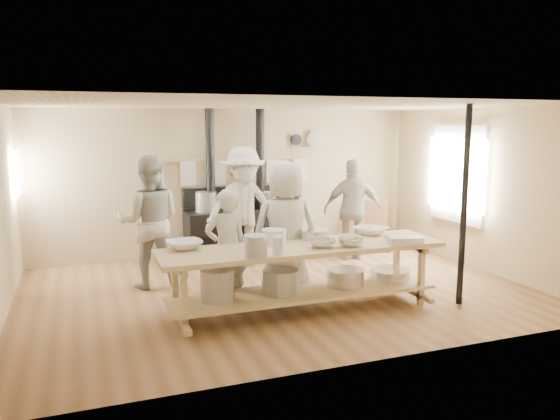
{
  "coord_description": "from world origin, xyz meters",
  "views": [
    {
      "loc": [
        -2.57,
        -7.01,
        2.37
      ],
      "look_at": [
        0.1,
        0.2,
        1.13
      ],
      "focal_mm": 35.0,
      "sensor_mm": 36.0,
      "label": 1
    }
  ],
  "objects_px": {
    "cook_center": "(286,231)",
    "cook_right": "(353,210)",
    "cook_far_left": "(226,249)",
    "roasting_pan": "(404,240)",
    "prep_table": "(302,271)",
    "cook_left": "(150,222)",
    "chair": "(377,236)",
    "stove": "(237,228)",
    "cook_by_window": "(244,207)"
  },
  "relations": [
    {
      "from": "cook_right",
      "to": "chair",
      "type": "xyz_separation_m",
      "value": [
        0.74,
        0.42,
        -0.61
      ]
    },
    {
      "from": "cook_left",
      "to": "cook_right",
      "type": "xyz_separation_m",
      "value": [
        3.51,
        0.44,
        -0.08
      ]
    },
    {
      "from": "cook_left",
      "to": "cook_right",
      "type": "distance_m",
      "value": 3.54
    },
    {
      "from": "prep_table",
      "to": "cook_left",
      "type": "xyz_separation_m",
      "value": [
        -1.64,
        1.75,
        0.44
      ]
    },
    {
      "from": "cook_right",
      "to": "cook_by_window",
      "type": "distance_m",
      "value": 1.93
    },
    {
      "from": "cook_left",
      "to": "cook_by_window",
      "type": "relative_size",
      "value": 0.97
    },
    {
      "from": "cook_by_window",
      "to": "roasting_pan",
      "type": "xyz_separation_m",
      "value": [
        1.32,
        -2.71,
        -0.09
      ]
    },
    {
      "from": "prep_table",
      "to": "roasting_pan",
      "type": "xyz_separation_m",
      "value": [
        1.26,
        -0.33,
        0.38
      ]
    },
    {
      "from": "chair",
      "to": "cook_right",
      "type": "bearing_deg",
      "value": -126.82
    },
    {
      "from": "cook_far_left",
      "to": "roasting_pan",
      "type": "bearing_deg",
      "value": 151.51
    },
    {
      "from": "cook_right",
      "to": "cook_by_window",
      "type": "height_order",
      "value": "cook_by_window"
    },
    {
      "from": "cook_far_left",
      "to": "cook_center",
      "type": "relative_size",
      "value": 0.82
    },
    {
      "from": "cook_by_window",
      "to": "roasting_pan",
      "type": "relative_size",
      "value": 4.71
    },
    {
      "from": "stove",
      "to": "cook_right",
      "type": "relative_size",
      "value": 1.49
    },
    {
      "from": "stove",
      "to": "cook_left",
      "type": "height_order",
      "value": "stove"
    },
    {
      "from": "stove",
      "to": "cook_center",
      "type": "height_order",
      "value": "stove"
    },
    {
      "from": "prep_table",
      "to": "roasting_pan",
      "type": "bearing_deg",
      "value": -14.68
    },
    {
      "from": "cook_left",
      "to": "cook_by_window",
      "type": "bearing_deg",
      "value": -147.91
    },
    {
      "from": "cook_by_window",
      "to": "cook_far_left",
      "type": "bearing_deg",
      "value": -109.61
    },
    {
      "from": "stove",
      "to": "cook_by_window",
      "type": "xyz_separation_m",
      "value": [
        -0.06,
        -0.64,
        0.47
      ]
    },
    {
      "from": "cook_left",
      "to": "chair",
      "type": "bearing_deg",
      "value": -157.89
    },
    {
      "from": "prep_table",
      "to": "chair",
      "type": "height_order",
      "value": "chair"
    },
    {
      "from": "stove",
      "to": "cook_left",
      "type": "relative_size",
      "value": 1.36
    },
    {
      "from": "cook_left",
      "to": "roasting_pan",
      "type": "relative_size",
      "value": 4.56
    },
    {
      "from": "stove",
      "to": "prep_table",
      "type": "distance_m",
      "value": 3.02
    },
    {
      "from": "prep_table",
      "to": "cook_right",
      "type": "distance_m",
      "value": 2.9
    },
    {
      "from": "cook_far_left",
      "to": "chair",
      "type": "relative_size",
      "value": 1.71
    },
    {
      "from": "cook_left",
      "to": "cook_center",
      "type": "relative_size",
      "value": 1.02
    },
    {
      "from": "roasting_pan",
      "to": "cook_center",
      "type": "bearing_deg",
      "value": 145.94
    },
    {
      "from": "cook_left",
      "to": "cook_by_window",
      "type": "distance_m",
      "value": 1.71
    },
    {
      "from": "cook_by_window",
      "to": "cook_center",
      "type": "bearing_deg",
      "value": -85.72
    },
    {
      "from": "stove",
      "to": "prep_table",
      "type": "relative_size",
      "value": 0.72
    },
    {
      "from": "prep_table",
      "to": "cook_right",
      "type": "height_order",
      "value": "cook_right"
    },
    {
      "from": "cook_by_window",
      "to": "prep_table",
      "type": "bearing_deg",
      "value": -85.49
    },
    {
      "from": "cook_center",
      "to": "prep_table",
      "type": "bearing_deg",
      "value": 98.95
    },
    {
      "from": "stove",
      "to": "cook_center",
      "type": "relative_size",
      "value": 1.38
    },
    {
      "from": "cook_far_left",
      "to": "cook_right",
      "type": "bearing_deg",
      "value": -155.05
    },
    {
      "from": "cook_far_left",
      "to": "cook_left",
      "type": "xyz_separation_m",
      "value": [
        -0.8,
        1.26,
        0.18
      ]
    },
    {
      "from": "cook_left",
      "to": "cook_center",
      "type": "distance_m",
      "value": 2.03
    },
    {
      "from": "cook_left",
      "to": "roasting_pan",
      "type": "height_order",
      "value": "cook_left"
    },
    {
      "from": "cook_far_left",
      "to": "cook_right",
      "type": "xyz_separation_m",
      "value": [
        2.71,
        1.69,
        0.1
      ]
    },
    {
      "from": "cook_far_left",
      "to": "cook_left",
      "type": "height_order",
      "value": "cook_left"
    },
    {
      "from": "cook_center",
      "to": "cook_right",
      "type": "height_order",
      "value": "cook_center"
    },
    {
      "from": "stove",
      "to": "prep_table",
      "type": "xyz_separation_m",
      "value": [
        -0.0,
        -3.02,
        -0.0
      ]
    },
    {
      "from": "cook_left",
      "to": "prep_table",
      "type": "bearing_deg",
      "value": 143.82
    },
    {
      "from": "roasting_pan",
      "to": "cook_left",
      "type": "bearing_deg",
      "value": 144.36
    },
    {
      "from": "cook_by_window",
      "to": "roasting_pan",
      "type": "height_order",
      "value": "cook_by_window"
    },
    {
      "from": "prep_table",
      "to": "cook_far_left",
      "type": "bearing_deg",
      "value": 149.53
    },
    {
      "from": "prep_table",
      "to": "cook_far_left",
      "type": "distance_m",
      "value": 1.01
    },
    {
      "from": "cook_right",
      "to": "cook_by_window",
      "type": "relative_size",
      "value": 0.88
    }
  ]
}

